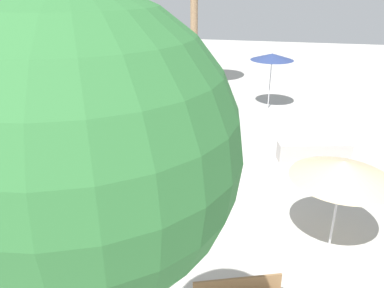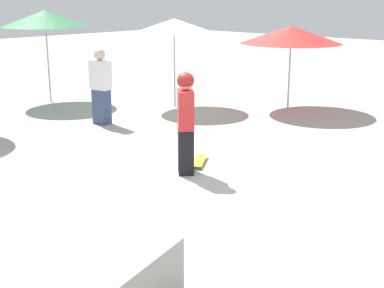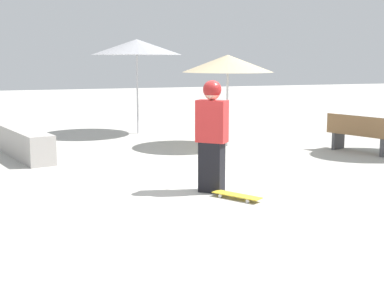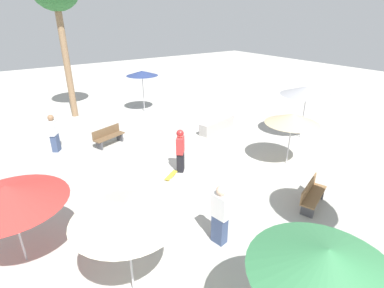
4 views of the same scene
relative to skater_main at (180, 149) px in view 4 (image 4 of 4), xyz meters
name	(u,v)px [view 4 (image 4 of 4)]	position (x,y,z in m)	size (l,w,h in m)	color
ground_plane	(186,170)	(0.08, 0.19, -0.96)	(60.00, 60.00, 0.00)	#B2AFA8
skater_main	(180,149)	(0.00, 0.00, 0.00)	(0.52, 0.51, 1.78)	black
skateboard	(171,175)	(0.19, -0.57, -0.90)	(0.60, 0.78, 0.07)	gold
concrete_ledge	(217,125)	(-2.68, 4.08, -0.66)	(1.08, 2.50, 0.61)	#A8A39E
bench_near	(109,136)	(-4.19, -1.42, -0.53)	(0.95, 1.65, 0.85)	#47474C
bench_far	(312,195)	(4.48, 2.22, -0.53)	(0.96, 1.65, 0.85)	#47474C
shade_umbrella_navy	(142,73)	(-8.08, 2.42, 1.48)	(1.97, 1.97, 2.60)	#B7B7BC
shade_umbrella_red	(7,194)	(1.70, -5.89, 1.05)	(2.69, 2.69, 2.24)	#B7B7BC
shade_umbrella_tan	(293,119)	(2.01, 4.08, 1.03)	(2.18, 2.18, 2.20)	#B7B7BC
shade_umbrella_green	(326,261)	(7.35, -2.04, 1.42)	(2.45, 2.45, 2.61)	#B7B7BC
shade_umbrella_cream	(125,212)	(4.19, -4.00, 1.26)	(2.28, 2.28, 2.41)	#B7B7BC
shade_umbrella_grey	(307,91)	(0.50, 7.01, 1.47)	(2.53, 2.53, 2.65)	#B7B7BC
bystander_watching	(54,133)	(-4.88, -3.68, -0.09)	(0.54, 0.50, 1.75)	#38476B
bystander_far	(220,215)	(4.05, -1.34, -0.06)	(0.53, 0.36, 1.81)	#38476B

